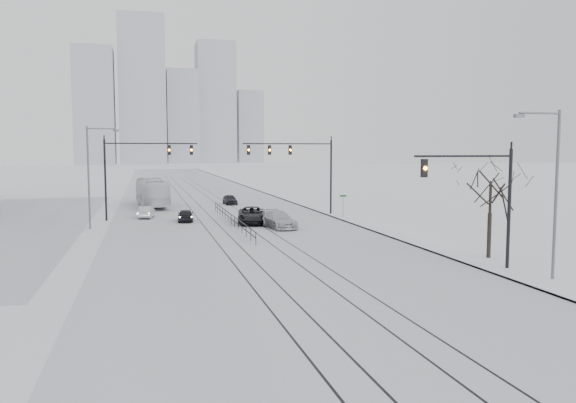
# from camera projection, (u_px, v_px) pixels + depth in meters

# --- Properties ---
(ground) EXTENTS (500.00, 500.00, 0.00)m
(ground) POSITION_uv_depth(u_px,v_px,m) (338.00, 316.00, 23.50)
(ground) COLOR white
(ground) RESTS_ON ground
(road) EXTENTS (22.00, 260.00, 0.02)m
(road) POSITION_uv_depth(u_px,v_px,m) (200.00, 198.00, 81.38)
(road) COLOR silver
(road) RESTS_ON ground
(sidewalk_east) EXTENTS (5.00, 260.00, 0.16)m
(sidewalk_east) POSITION_uv_depth(u_px,v_px,m) (290.00, 196.00, 84.71)
(sidewalk_east) COLOR silver
(sidewalk_east) RESTS_ON ground
(curb) EXTENTS (0.10, 260.00, 0.12)m
(curb) POSITION_uv_depth(u_px,v_px,m) (274.00, 196.00, 84.10)
(curb) COLOR gray
(curb) RESTS_ON ground
(parking_strip) EXTENTS (14.00, 60.00, 0.03)m
(parking_strip) POSITION_uv_depth(u_px,v_px,m) (10.00, 225.00, 52.33)
(parking_strip) COLOR silver
(parking_strip) RESTS_ON ground
(tram_rails) EXTENTS (5.30, 180.00, 0.01)m
(tram_rails) POSITION_uv_depth(u_px,v_px,m) (218.00, 213.00, 62.09)
(tram_rails) COLOR black
(tram_rails) RESTS_ON ground
(skyline) EXTENTS (96.00, 48.00, 72.00)m
(skyline) POSITION_uv_depth(u_px,v_px,m) (169.00, 104.00, 285.93)
(skyline) COLOR #9FA4AE
(skyline) RESTS_ON ground
(traffic_mast_near) EXTENTS (6.10, 0.37, 7.00)m
(traffic_mast_near) POSITION_uv_depth(u_px,v_px,m) (485.00, 192.00, 31.53)
(traffic_mast_near) COLOR black
(traffic_mast_near) RESTS_ON ground
(traffic_mast_ne) EXTENTS (9.60, 0.37, 8.00)m
(traffic_mast_ne) POSITION_uv_depth(u_px,v_px,m) (301.00, 161.00, 58.74)
(traffic_mast_ne) COLOR black
(traffic_mast_ne) RESTS_ON ground
(traffic_mast_nw) EXTENTS (9.10, 0.37, 8.00)m
(traffic_mast_nw) POSITION_uv_depth(u_px,v_px,m) (136.00, 164.00, 55.61)
(traffic_mast_nw) COLOR black
(traffic_mast_nw) RESTS_ON ground
(street_light_east) EXTENTS (2.73, 0.25, 9.00)m
(street_light_east) POSITION_uv_depth(u_px,v_px,m) (552.00, 183.00, 29.05)
(street_light_east) COLOR #595B60
(street_light_east) RESTS_ON ground
(street_light_west) EXTENTS (2.73, 0.25, 9.00)m
(street_light_west) POSITION_uv_depth(u_px,v_px,m) (92.00, 170.00, 48.95)
(street_light_west) COLOR #595B60
(street_light_west) RESTS_ON ground
(bare_tree) EXTENTS (4.40, 4.40, 6.10)m
(bare_tree) POSITION_uv_depth(u_px,v_px,m) (491.00, 189.00, 35.03)
(bare_tree) COLOR black
(bare_tree) RESTS_ON ground
(median_fence) EXTENTS (0.06, 24.00, 1.00)m
(median_fence) POSITION_uv_depth(u_px,v_px,m) (231.00, 219.00, 52.39)
(median_fence) COLOR black
(median_fence) RESTS_ON ground
(street_sign) EXTENTS (0.70, 0.06, 2.40)m
(street_sign) POSITION_uv_depth(u_px,v_px,m) (343.00, 203.00, 57.13)
(street_sign) COLOR #595B60
(street_sign) RESTS_ON ground
(sedan_sb_inner) EXTENTS (1.66, 3.69, 1.23)m
(sedan_sb_inner) POSITION_uv_depth(u_px,v_px,m) (186.00, 215.00, 54.46)
(sedan_sb_inner) COLOR black
(sedan_sb_inner) RESTS_ON ground
(sedan_sb_outer) EXTENTS (1.83, 3.86, 1.22)m
(sedan_sb_outer) POSITION_uv_depth(u_px,v_px,m) (146.00, 212.00, 57.39)
(sedan_sb_outer) COLOR silver
(sedan_sb_outer) RESTS_ON ground
(sedan_nb_front) EXTENTS (3.52, 5.99, 1.57)m
(sedan_nb_front) POSITION_uv_depth(u_px,v_px,m) (252.00, 215.00, 52.99)
(sedan_nb_front) COLOR black
(sedan_nb_front) RESTS_ON ground
(sedan_nb_right) EXTENTS (2.85, 5.38, 1.49)m
(sedan_nb_right) POSITION_uv_depth(u_px,v_px,m) (278.00, 220.00, 49.98)
(sedan_nb_right) COLOR #B6BABE
(sedan_nb_right) RESTS_ON ground
(sedan_nb_far) EXTENTS (1.64, 3.75, 1.26)m
(sedan_nb_far) POSITION_uv_depth(u_px,v_px,m) (230.00, 200.00, 71.80)
(sedan_nb_far) COLOR black
(sedan_nb_far) RESTS_ON ground
(box_truck) EXTENTS (4.01, 12.49, 3.42)m
(box_truck) POSITION_uv_depth(u_px,v_px,m) (152.00, 193.00, 68.98)
(box_truck) COLOR silver
(box_truck) RESTS_ON ground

